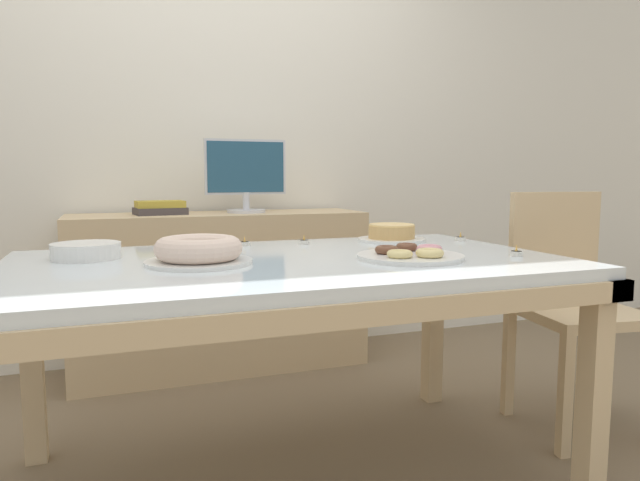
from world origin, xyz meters
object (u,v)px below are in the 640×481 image
(tealight_near_front, at_px, (245,243))
(tealight_centre, at_px, (460,238))
(cake_golden_bundt, at_px, (199,251))
(tealight_right_edge, at_px, (304,242))
(book_stack, at_px, (160,208))
(plate_stack, at_px, (86,251))
(chair, at_px, (569,296))
(cake_chocolate_round, at_px, (392,234))
(computer_monitor, at_px, (246,176))
(pastry_platter, at_px, (411,255))
(tealight_near_cakes, at_px, (516,253))

(tealight_near_front, xyz_separation_m, tealight_centre, (0.85, -0.14, 0.00))
(cake_golden_bundt, bearing_deg, tealight_right_edge, 38.25)
(book_stack, bearing_deg, tealight_centre, -42.66)
(tealight_right_edge, bearing_deg, plate_stack, -170.72)
(chair, distance_m, cake_chocolate_round, 0.76)
(cake_chocolate_round, bearing_deg, plate_stack, -174.97)
(computer_monitor, bearing_deg, cake_chocolate_round, -67.25)
(pastry_platter, height_order, tealight_centre, pastry_platter)
(cake_chocolate_round, xyz_separation_m, tealight_right_edge, (-0.36, 0.03, -0.02))
(book_stack, xyz_separation_m, tealight_near_cakes, (1.00, -1.42, -0.09))
(chair, distance_m, tealight_right_edge, 1.09)
(chair, bearing_deg, tealight_near_cakes, -151.29)
(plate_stack, xyz_separation_m, tealight_near_front, (0.54, 0.15, -0.01))
(book_stack, xyz_separation_m, pastry_platter, (0.65, -1.36, -0.09))
(plate_stack, distance_m, tealight_right_edge, 0.77)
(tealight_right_edge, xyz_separation_m, tealight_centre, (0.62, -0.11, 0.00))
(cake_golden_bundt, bearing_deg, tealight_centre, 12.70)
(tealight_near_cakes, height_order, tealight_near_front, same)
(book_stack, relative_size, cake_chocolate_round, 0.98)
(chair, height_order, pastry_platter, chair)
(cake_golden_bundt, distance_m, tealight_centre, 1.10)
(book_stack, distance_m, pastry_platter, 1.51)
(tealight_near_cakes, bearing_deg, computer_monitor, 111.73)
(cake_chocolate_round, bearing_deg, cake_golden_bundt, -157.94)
(chair, relative_size, cake_golden_bundt, 2.98)
(chair, relative_size, tealight_near_cakes, 23.50)
(computer_monitor, relative_size, plate_stack, 2.02)
(pastry_platter, xyz_separation_m, plate_stack, (-0.96, 0.36, 0.01))
(book_stack, distance_m, cake_chocolate_round, 1.22)
(book_stack, height_order, tealight_near_cakes, book_stack)
(tealight_near_cakes, relative_size, tealight_right_edge, 1.00)
(chair, bearing_deg, cake_golden_bundt, -176.95)
(computer_monitor, distance_m, tealight_near_cakes, 1.55)
(chair, height_order, cake_golden_bundt, chair)
(chair, xyz_separation_m, book_stack, (-1.49, 1.15, 0.32))
(cake_golden_bundt, xyz_separation_m, plate_stack, (-0.32, 0.23, -0.01))
(cake_chocolate_round, relative_size, tealight_centre, 6.66)
(plate_stack, relative_size, tealight_right_edge, 5.25)
(computer_monitor, distance_m, book_stack, 0.46)
(book_stack, height_order, tealight_near_front, book_stack)
(cake_golden_bundt, height_order, tealight_right_edge, cake_golden_bundt)
(tealight_centre, bearing_deg, cake_golden_bundt, -167.30)
(pastry_platter, distance_m, tealight_near_front, 0.66)
(book_stack, relative_size, tealight_right_edge, 6.55)
(computer_monitor, relative_size, tealight_near_cakes, 10.60)
(cake_chocolate_round, height_order, tealight_near_cakes, cake_chocolate_round)
(computer_monitor, height_order, tealight_near_front, computer_monitor)
(cake_golden_bundt, distance_m, plate_stack, 0.39)
(cake_golden_bundt, bearing_deg, cake_chocolate_round, 22.06)
(cake_chocolate_round, height_order, tealight_near_front, cake_chocolate_round)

